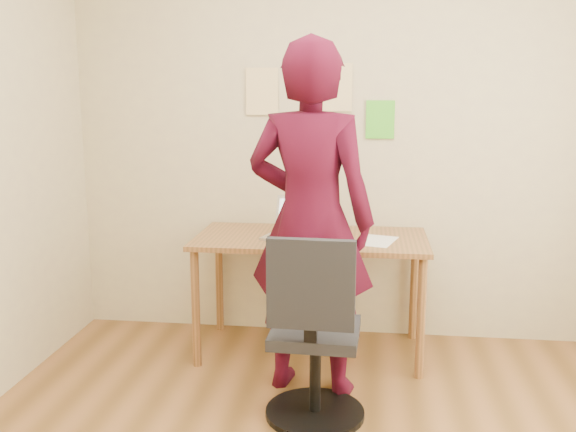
# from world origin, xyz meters

# --- Properties ---
(room) EXTENTS (3.58, 3.58, 2.78)m
(room) POSITION_xyz_m (0.00, 0.00, 1.35)
(room) COLOR brown
(room) RESTS_ON ground
(desk) EXTENTS (1.40, 0.70, 0.74)m
(desk) POSITION_xyz_m (-0.16, 1.38, 0.65)
(desk) COLOR #925E32
(desk) RESTS_ON ground
(laptop) EXTENTS (0.39, 0.36, 0.23)m
(laptop) POSITION_xyz_m (-0.26, 1.36, 0.79)
(laptop) COLOR #B8B7BF
(laptop) RESTS_ON desk
(paper_sheet) EXTENTS (0.29, 0.35, 0.00)m
(paper_sheet) POSITION_xyz_m (0.23, 1.32, 0.74)
(paper_sheet) COLOR white
(paper_sheet) RESTS_ON desk
(phone) EXTENTS (0.07, 0.12, 0.01)m
(phone) POSITION_xyz_m (-0.01, 1.17, 0.74)
(phone) COLOR black
(phone) RESTS_ON desk
(wall_note_left) EXTENTS (0.21, 0.00, 0.30)m
(wall_note_left) POSITION_xyz_m (-0.51, 1.74, 1.61)
(wall_note_left) COLOR #F2D391
(wall_note_left) RESTS_ON room
(wall_note_mid) EXTENTS (0.21, 0.00, 0.30)m
(wall_note_mid) POSITION_xyz_m (-0.04, 1.74, 1.63)
(wall_note_mid) COLOR #F2D391
(wall_note_mid) RESTS_ON room
(wall_note_right) EXTENTS (0.18, 0.00, 0.24)m
(wall_note_right) POSITION_xyz_m (0.25, 1.74, 1.43)
(wall_note_right) COLOR #54D22F
(wall_note_right) RESTS_ON room
(office_chair) EXTENTS (0.50, 0.50, 0.96)m
(office_chair) POSITION_xyz_m (-0.06, 0.51, 0.41)
(office_chair) COLOR black
(office_chair) RESTS_ON ground
(person) EXTENTS (0.76, 0.58, 1.88)m
(person) POSITION_xyz_m (-0.12, 0.88, 0.94)
(person) COLOR #3E081A
(person) RESTS_ON ground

